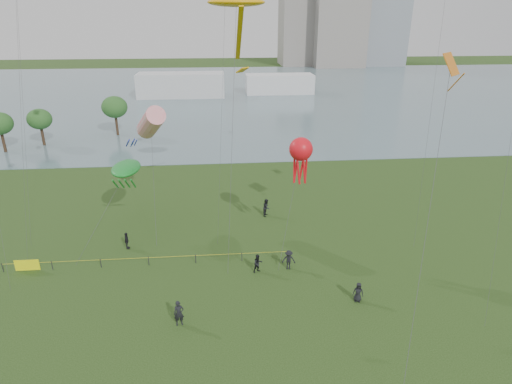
{
  "coord_description": "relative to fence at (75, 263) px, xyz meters",
  "views": [
    {
      "loc": [
        -2.48,
        -18.55,
        19.97
      ],
      "look_at": [
        0.0,
        10.0,
        8.0
      ],
      "focal_mm": 30.0,
      "sensor_mm": 36.0,
      "label": 1
    }
  ],
  "objects": [
    {
      "name": "trees",
      "position": [
        -20.24,
        35.29,
        4.45
      ],
      "size": [
        31.46,
        20.51,
        7.69
      ],
      "color": "#322217",
      "rests_on": "ground_plane"
    },
    {
      "name": "kite_windsock",
      "position": [
        5.99,
        8.91,
        9.76
      ],
      "size": [
        4.29,
        8.16,
        12.26
      ],
      "rotation": [
        0.0,
        0.0,
        -0.02
      ],
      "color": "#3F3F42"
    },
    {
      "name": "kite_octopus",
      "position": [
        19.2,
        1.32,
        8.99
      ],
      "size": [
        3.11,
        4.09,
        10.63
      ],
      "rotation": [
        0.0,
        0.0,
        -0.31
      ],
      "color": "#3F3F42"
    },
    {
      "name": "spectator_d",
      "position": [
        22.45,
        -6.39,
        0.23
      ],
      "size": [
        0.88,
        0.69,
        1.57
      ],
      "primitive_type": "imported",
      "rotation": [
        0.0,
        0.0,
        -0.28
      ],
      "color": "black",
      "rests_on": "ground_plane"
    },
    {
      "name": "spectator_g",
      "position": [
        17.25,
        8.9,
        0.39
      ],
      "size": [
        1.0,
        1.12,
        1.89
      ],
      "primitive_type": "imported",
      "rotation": [
        0.0,
        0.0,
        1.2
      ],
      "color": "black",
      "rests_on": "ground_plane"
    },
    {
      "name": "spectator_f",
      "position": [
        9.34,
        -7.9,
        0.4
      ],
      "size": [
        0.76,
        0.57,
        1.91
      ],
      "primitive_type": "imported",
      "rotation": [
        0.0,
        0.0,
        0.18
      ],
      "color": "black",
      "rests_on": "ground_plane"
    },
    {
      "name": "kite_creature",
      "position": [
        3.41,
        7.76,
        5.62
      ],
      "size": [
        4.94,
        9.61,
        6.67
      ],
      "rotation": [
        0.0,
        0.0,
        0.39
      ],
      "color": "#3F3F42"
    },
    {
      "name": "pavilion_left",
      "position": [
        3.04,
        81.41,
        2.45
      ],
      "size": [
        22.0,
        8.0,
        6.0
      ],
      "primitive_type": "cube",
      "color": "silver",
      "rests_on": "ground_plane"
    },
    {
      "name": "spectator_c",
      "position": [
        3.74,
        3.05,
        0.25
      ],
      "size": [
        0.57,
        1.01,
        1.62
      ],
      "primitive_type": "imported",
      "rotation": [
        0.0,
        0.0,
        1.76
      ],
      "color": "black",
      "rests_on": "ground_plane"
    },
    {
      "name": "spectator_b",
      "position": [
        17.97,
        -1.6,
        0.33
      ],
      "size": [
        1.22,
        0.81,
        1.76
      ],
      "primitive_type": "imported",
      "rotation": [
        0.0,
        0.0,
        -0.14
      ],
      "color": "black",
      "rests_on": "ground_plane"
    },
    {
      "name": "fence",
      "position": [
        0.0,
        0.0,
        0.0
      ],
      "size": [
        24.07,
        0.07,
        1.05
      ],
      "color": "black",
      "rests_on": "ground_plane"
    },
    {
      "name": "lake",
      "position": [
        15.04,
        86.41,
        -0.53
      ],
      "size": [
        400.0,
        120.0,
        0.08
      ],
      "primitive_type": "cube",
      "color": "slate",
      "rests_on": "ground_plane"
    },
    {
      "name": "building_low",
      "position": [
        47.04,
        154.41,
        13.45
      ],
      "size": [
        16.0,
        18.0,
        28.0
      ],
      "primitive_type": "cube",
      "color": "gray",
      "rests_on": "ground_plane"
    },
    {
      "name": "building_mid",
      "position": [
        61.04,
        148.41,
        18.45
      ],
      "size": [
        20.0,
        20.0,
        38.0
      ],
      "primitive_type": "cube",
      "color": "gray",
      "rests_on": "ground_plane"
    },
    {
      "name": "kite_delta",
      "position": [
        26.96,
        -6.02,
        15.7
      ],
      "size": [
        6.2,
        11.37,
        17.74
      ],
      "rotation": [
        0.0,
        0.0,
        -0.0
      ],
      "color": "#3F3F42"
    },
    {
      "name": "ground_plane",
      "position": [
        15.04,
        -13.59,
        -0.55
      ],
      "size": [
        400.0,
        400.0,
        0.0
      ],
      "primitive_type": "plane",
      "color": "#1C3410"
    },
    {
      "name": "pavilion_right",
      "position": [
        29.04,
        84.41,
        1.95
      ],
      "size": [
        18.0,
        7.0,
        5.0
      ],
      "primitive_type": "cube",
      "color": "silver",
      "rests_on": "ground_plane"
    },
    {
      "name": "kite_stingray",
      "position": [
        14.28,
        6.4,
        20.21
      ],
      "size": [
        4.81,
        9.98,
        21.24
      ],
      "rotation": [
        0.0,
        0.0,
        -0.07
      ],
      "color": "#3F3F42"
    },
    {
      "name": "spectator_a",
      "position": [
        15.36,
        -1.83,
        0.26
      ],
      "size": [
        0.97,
        0.88,
        1.63
      ],
      "primitive_type": "imported",
      "rotation": [
        0.0,
        0.0,
        0.4
      ],
      "color": "black",
      "rests_on": "ground_plane"
    }
  ]
}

